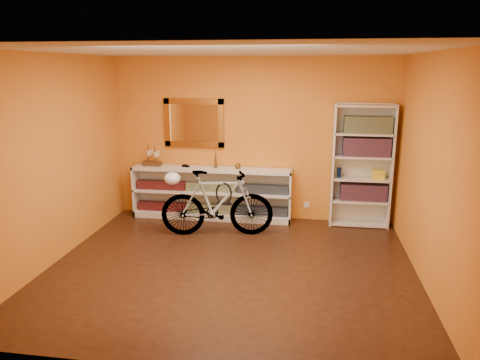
% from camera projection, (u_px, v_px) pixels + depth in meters
% --- Properties ---
extents(floor, '(4.50, 4.00, 0.01)m').
position_uv_depth(floor, '(231.00, 268.00, 5.60)').
color(floor, black).
rests_on(floor, ground).
extents(ceiling, '(4.50, 4.00, 0.01)m').
position_uv_depth(ceiling, '(230.00, 50.00, 4.96)').
color(ceiling, silver).
rests_on(ceiling, ground).
extents(back_wall, '(4.50, 0.01, 2.60)m').
position_uv_depth(back_wall, '(253.00, 139.00, 7.20)').
color(back_wall, orange).
rests_on(back_wall, ground).
extents(left_wall, '(0.01, 4.00, 2.60)m').
position_uv_depth(left_wall, '(54.00, 160.00, 5.62)').
color(left_wall, orange).
rests_on(left_wall, ground).
extents(right_wall, '(0.01, 4.00, 2.60)m').
position_uv_depth(right_wall, '(432.00, 172.00, 4.94)').
color(right_wall, orange).
rests_on(right_wall, ground).
extents(gilt_mirror, '(0.98, 0.06, 0.78)m').
position_uv_depth(gilt_mirror, '(194.00, 123.00, 7.24)').
color(gilt_mirror, '#8F571A').
rests_on(gilt_mirror, back_wall).
extents(wall_socket, '(0.09, 0.02, 0.09)m').
position_uv_depth(wall_socket, '(307.00, 205.00, 7.30)').
color(wall_socket, silver).
rests_on(wall_socket, back_wall).
extents(console_unit, '(2.60, 0.35, 0.85)m').
position_uv_depth(console_unit, '(211.00, 193.00, 7.33)').
color(console_unit, silver).
rests_on(console_unit, floor).
extents(cd_row_lower, '(2.50, 0.13, 0.14)m').
position_uv_depth(cd_row_lower, '(211.00, 208.00, 7.37)').
color(cd_row_lower, black).
rests_on(cd_row_lower, console_unit).
extents(cd_row_upper, '(2.50, 0.13, 0.14)m').
position_uv_depth(cd_row_upper, '(211.00, 187.00, 7.28)').
color(cd_row_upper, navy).
rests_on(cd_row_upper, console_unit).
extents(model_ship, '(0.32, 0.14, 0.37)m').
position_uv_depth(model_ship, '(152.00, 155.00, 7.33)').
color(model_ship, '#412612').
rests_on(model_ship, console_unit).
extents(toy_car, '(0.00, 0.01, 0.00)m').
position_uv_depth(toy_car, '(186.00, 167.00, 7.29)').
color(toy_car, black).
rests_on(toy_car, console_unit).
extents(bronze_ornament, '(0.06, 0.06, 0.33)m').
position_uv_depth(bronze_ornament, '(216.00, 158.00, 7.17)').
color(bronze_ornament, brown).
rests_on(bronze_ornament, console_unit).
extents(decorative_orb, '(0.09, 0.09, 0.09)m').
position_uv_depth(decorative_orb, '(238.00, 166.00, 7.15)').
color(decorative_orb, brown).
rests_on(decorative_orb, console_unit).
extents(bookcase, '(0.90, 0.30, 1.90)m').
position_uv_depth(bookcase, '(362.00, 166.00, 6.87)').
color(bookcase, silver).
rests_on(bookcase, floor).
extents(book_row_a, '(0.70, 0.22, 0.26)m').
position_uv_depth(book_row_a, '(363.00, 192.00, 6.96)').
color(book_row_a, maroon).
rests_on(book_row_a, bookcase).
extents(book_row_b, '(0.70, 0.22, 0.28)m').
position_uv_depth(book_row_b, '(366.00, 147.00, 6.79)').
color(book_row_b, maroon).
rests_on(book_row_b, bookcase).
extents(book_row_c, '(0.70, 0.22, 0.25)m').
position_uv_depth(book_row_c, '(368.00, 125.00, 6.71)').
color(book_row_c, '#1B5461').
rests_on(book_row_c, bookcase).
extents(travel_mug, '(0.07, 0.07, 0.16)m').
position_uv_depth(travel_mug, '(339.00, 172.00, 6.93)').
color(travel_mug, navy).
rests_on(travel_mug, bookcase).
extents(red_tin, '(0.18, 0.18, 0.18)m').
position_uv_depth(red_tin, '(350.00, 126.00, 6.78)').
color(red_tin, maroon).
rests_on(red_tin, bookcase).
extents(yellow_bag, '(0.19, 0.13, 0.14)m').
position_uv_depth(yellow_bag, '(378.00, 175.00, 6.82)').
color(yellow_bag, yellow).
rests_on(yellow_bag, bookcase).
extents(bicycle, '(0.71, 1.73, 0.99)m').
position_uv_depth(bicycle, '(217.00, 203.00, 6.56)').
color(bicycle, silver).
rests_on(bicycle, floor).
extents(helmet, '(0.24, 0.22, 0.18)m').
position_uv_depth(helmet, '(172.00, 178.00, 6.46)').
color(helmet, white).
rests_on(helmet, bicycle).
extents(u_lock, '(0.24, 0.03, 0.24)m').
position_uv_depth(u_lock, '(224.00, 193.00, 6.52)').
color(u_lock, black).
rests_on(u_lock, bicycle).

